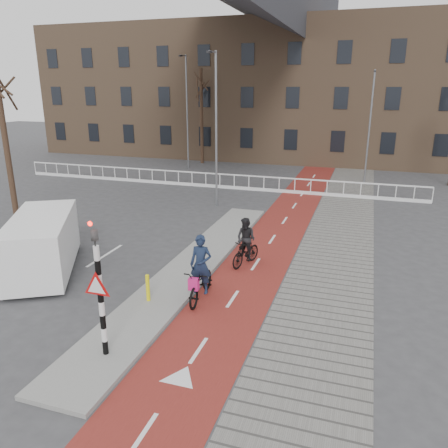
% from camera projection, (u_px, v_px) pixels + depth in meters
% --- Properties ---
extents(ground, '(120.00, 120.00, 0.00)m').
position_uv_depth(ground, '(163.00, 322.00, 12.62)').
color(ground, '#38383A').
rests_on(ground, ground).
extents(bike_lane, '(2.50, 60.00, 0.01)m').
position_uv_depth(bike_lane, '(281.00, 226.00, 21.23)').
color(bike_lane, maroon).
rests_on(bike_lane, ground).
extents(sidewalk, '(3.00, 60.00, 0.01)m').
position_uv_depth(sidewalk, '(340.00, 232.00, 20.40)').
color(sidewalk, slate).
rests_on(sidewalk, ground).
extents(curb_island, '(1.80, 16.00, 0.12)m').
position_uv_depth(curb_island, '(192.00, 266.00, 16.43)').
color(curb_island, gray).
rests_on(curb_island, ground).
extents(traffic_signal, '(0.80, 0.80, 3.68)m').
position_uv_depth(traffic_signal, '(99.00, 286.00, 10.36)').
color(traffic_signal, black).
rests_on(traffic_signal, curb_island).
extents(bollard, '(0.12, 0.12, 0.86)m').
position_uv_depth(bollard, '(148.00, 288.00, 13.52)').
color(bollard, yellow).
rests_on(bollard, curb_island).
extents(cyclist_near, '(0.84, 2.12, 2.15)m').
position_uv_depth(cyclist_near, '(201.00, 278.00, 13.76)').
color(cyclist_near, black).
rests_on(cyclist_near, bike_lane).
extents(cyclist_far, '(1.01, 1.77, 1.85)m').
position_uv_depth(cyclist_far, '(246.00, 246.00, 16.41)').
color(cyclist_far, black).
rests_on(cyclist_far, bike_lane).
extents(van, '(4.09, 5.17, 2.08)m').
position_uv_depth(van, '(42.00, 243.00, 15.76)').
color(van, white).
rests_on(van, ground).
extents(railing, '(28.00, 0.10, 0.99)m').
position_uv_depth(railing, '(206.00, 182.00, 29.41)').
color(railing, silver).
rests_on(railing, ground).
extents(townhouse_row, '(46.00, 10.00, 15.90)m').
position_uv_depth(townhouse_row, '(282.00, 71.00, 40.13)').
color(townhouse_row, '#7F6047').
rests_on(townhouse_row, ground).
extents(tree_left, '(0.28, 0.28, 7.69)m').
position_uv_depth(tree_left, '(6.00, 145.00, 20.77)').
color(tree_left, '#322016').
rests_on(tree_left, ground).
extents(tree_mid, '(0.28, 0.28, 7.92)m').
position_uv_depth(tree_mid, '(202.00, 117.00, 37.47)').
color(tree_mid, '#322016').
rests_on(tree_mid, ground).
extents(streetlight_near, '(0.12, 0.12, 8.27)m').
position_uv_depth(streetlight_near, '(216.00, 132.00, 23.55)').
color(streetlight_near, slate).
rests_on(streetlight_near, ground).
extents(streetlight_left, '(0.12, 0.12, 8.83)m').
position_uv_depth(streetlight_left, '(187.00, 113.00, 34.98)').
color(streetlight_left, slate).
rests_on(streetlight_left, ground).
extents(streetlight_right, '(0.12, 0.12, 7.56)m').
position_uv_depth(streetlight_right, '(369.00, 128.00, 29.54)').
color(streetlight_right, slate).
rests_on(streetlight_right, ground).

